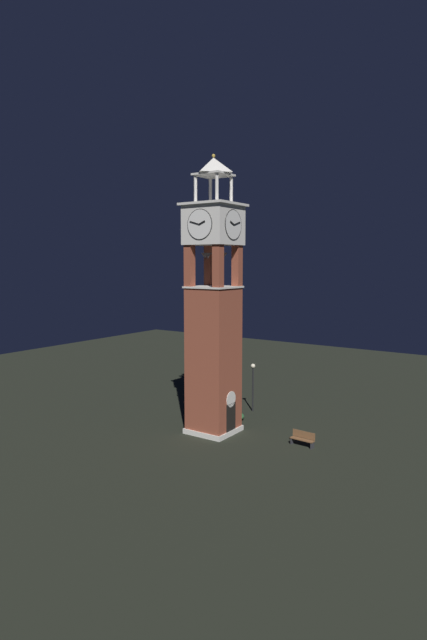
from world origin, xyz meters
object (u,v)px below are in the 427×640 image
Objects in this scene: park_bench at (303,439)px; trash_bin at (191,405)px; clock_tower at (214,320)px; lamp_post at (253,378)px.

park_bench reaches higher than trash_bin.
clock_tower is 4.92× the size of lamp_post.
park_bench is at bearing -81.54° from clock_tower.
park_bench is (0.94, -6.35, -7.39)m from clock_tower.
clock_tower is 9.79m from park_bench.
clock_tower reaches higher than lamp_post.
park_bench is at bearing -126.74° from lamp_post.
clock_tower is 9.47m from trash_bin.
park_bench is 11.26m from trash_bin.
lamp_post is 5.42m from trash_bin.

